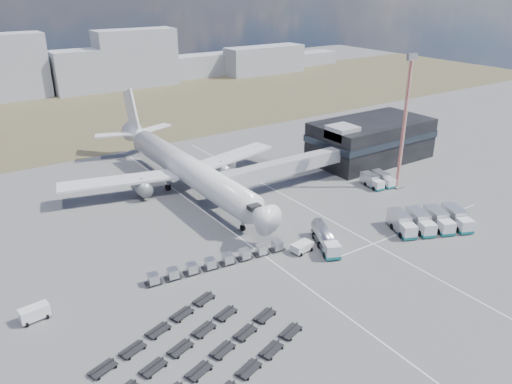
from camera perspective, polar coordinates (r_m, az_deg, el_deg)
ground at (r=84.80m, az=1.79°, el=-6.70°), size 420.00×420.00×0.00m
grass_strip at (r=179.92m, az=-19.37°, el=8.24°), size 420.00×90.00×0.01m
lane_markings at (r=92.20m, az=5.64°, el=-4.21°), size 47.12×110.00×0.01m
terminal at (r=128.97m, az=12.95°, el=5.87°), size 30.40×16.40×11.00m
jet_bridge at (r=106.17m, az=2.34°, el=2.63°), size 30.30×3.80×7.05m
airliner at (r=108.04m, az=-8.28°, el=2.90°), size 51.59×64.53×17.62m
skyline at (r=215.82m, az=-23.88°, el=12.14°), size 312.46×25.95×24.10m
fuel_tanker at (r=85.91m, az=7.94°, el=-5.28°), size 6.50×10.17×3.24m
pushback_tug at (r=84.42m, az=5.26°, el=-6.32°), size 3.93×2.59×1.61m
utility_van at (r=74.69m, az=-23.97°, el=-12.57°), size 3.95×2.10×2.06m
catering_truck at (r=120.45m, az=-3.66°, el=3.22°), size 3.98×6.01×2.55m
service_trucks_near at (r=96.41m, az=19.23°, el=-3.13°), size 15.46×12.22×3.02m
service_trucks_far at (r=113.55m, az=13.74°, el=1.36°), size 6.05×6.92×2.51m
uld_row at (r=80.08m, az=-4.26°, el=-7.90°), size 24.04×3.94×1.62m
baggage_dollies at (r=63.55m, az=-6.88°, el=-18.15°), size 27.54×22.24×0.78m
floodlight_mast at (r=109.74m, az=16.58°, el=7.48°), size 2.68×2.22×28.70m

